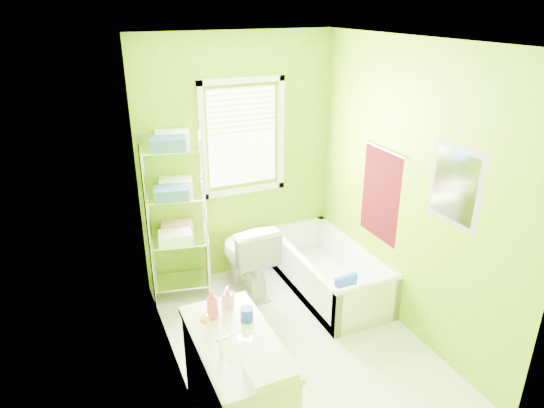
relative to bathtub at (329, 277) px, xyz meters
name	(u,v)px	position (x,y,z in m)	size (l,w,h in m)	color
ground	(297,343)	(-0.69, -0.64, -0.16)	(2.90, 2.90, 0.00)	silver
room_envelope	(301,182)	(-0.69, -0.64, 1.39)	(2.14, 2.94, 2.62)	#6F9C07
window	(243,131)	(-0.64, 0.79, 1.46)	(0.92, 0.05, 1.22)	white
door	(216,353)	(-1.73, -1.64, 0.84)	(0.09, 0.80, 2.00)	white
right_wall_decor	(407,191)	(0.35, -0.66, 1.16)	(0.04, 1.48, 1.17)	#42070C
bathtub	(329,277)	(0.00, 0.00, 0.00)	(0.72, 1.54, 0.50)	white
toilet	(246,255)	(-0.78, 0.37, 0.25)	(0.46, 0.81, 0.82)	white
vanity	(238,382)	(-1.49, -1.30, 0.25)	(0.53, 1.05, 1.00)	white
wire_shelf_unit	(176,201)	(-1.42, 0.56, 0.89)	(0.63, 0.51, 1.72)	silver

